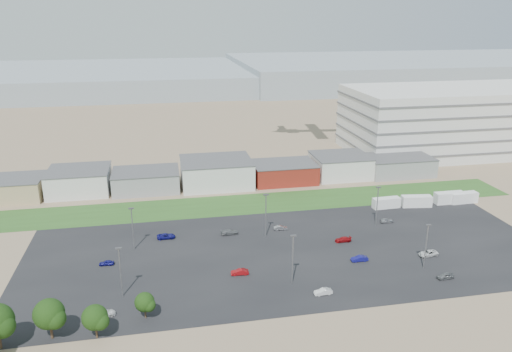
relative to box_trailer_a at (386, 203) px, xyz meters
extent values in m
plane|color=#806A51|center=(-38.66, -41.59, -1.46)|extent=(700.00, 700.00, 0.00)
cube|color=black|center=(-33.66, -21.59, -1.45)|extent=(120.00, 50.00, 0.01)
cube|color=#2C511E|center=(-38.66, 10.41, -1.45)|extent=(160.00, 16.00, 0.02)
cube|color=silver|center=(51.34, 53.41, 11.04)|extent=(80.00, 40.00, 25.00)
imported|color=silver|center=(-3.47, -29.41, -0.83)|extent=(4.71, 2.61, 1.25)
imported|color=navy|center=(-19.76, -28.84, -0.83)|extent=(3.81, 1.38, 1.25)
imported|color=#595B5E|center=(-5.26, -39.46, -0.84)|extent=(3.74, 1.72, 1.24)
imported|color=maroon|center=(-46.77, -29.69, -0.84)|extent=(3.80, 1.54, 1.23)
imported|color=navy|center=(-74.60, -19.96, -0.92)|extent=(3.28, 1.55, 1.08)
imported|color=#595B5E|center=(-46.01, -9.32, -0.82)|extent=(4.52, 2.16, 1.27)
imported|color=#A5A5AA|center=(-4.44, -9.95, -0.86)|extent=(3.55, 1.52, 1.19)
imported|color=navy|center=(-61.53, -8.70, -0.84)|extent=(4.47, 2.14, 1.23)
imported|color=silver|center=(-73.46, -39.94, -0.83)|extent=(4.51, 2.32, 1.25)
imported|color=#A5A5AA|center=(-32.93, -9.16, -0.89)|extent=(3.52, 1.45, 1.13)
imported|color=maroon|center=(-19.78, -18.70, -0.89)|extent=(3.95, 1.63, 1.14)
imported|color=silver|center=(-32.04, -40.49, -0.86)|extent=(3.68, 1.46, 1.19)
camera|label=1|loc=(-61.30, -121.84, 50.71)|focal=35.00mm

